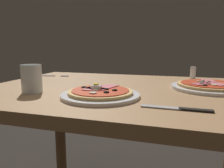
% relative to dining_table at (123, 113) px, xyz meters
% --- Properties ---
extents(dining_table, '(1.19, 0.85, 0.75)m').
position_rel_dining_table_xyz_m(dining_table, '(0.00, 0.00, 0.00)').
color(dining_table, '#9E754C').
rests_on(dining_table, ground).
extents(pizza_foreground, '(0.28, 0.28, 0.05)m').
position_rel_dining_table_xyz_m(pizza_foreground, '(-0.04, -0.19, 0.13)').
color(pizza_foreground, white).
rests_on(pizza_foreground, dining_table).
extents(pizza_across_left, '(0.30, 0.30, 0.03)m').
position_rel_dining_table_xyz_m(pizza_across_left, '(0.35, 0.07, 0.13)').
color(pizza_across_left, white).
rests_on(pizza_across_left, dining_table).
extents(water_glass_near, '(0.08, 0.08, 0.11)m').
position_rel_dining_table_xyz_m(water_glass_near, '(-0.31, -0.20, 0.16)').
color(water_glass_near, silver).
rests_on(water_glass_near, dining_table).
extents(fork, '(0.16, 0.04, 0.00)m').
position_rel_dining_table_xyz_m(fork, '(-0.48, 0.23, 0.12)').
color(fork, silver).
rests_on(fork, dining_table).
extents(knife, '(0.20, 0.02, 0.01)m').
position_rel_dining_table_xyz_m(knife, '(0.23, -0.28, 0.12)').
color(knife, silver).
rests_on(knife, dining_table).
extents(salt_shaker, '(0.03, 0.03, 0.07)m').
position_rel_dining_table_xyz_m(salt_shaker, '(0.31, 0.35, 0.15)').
color(salt_shaker, white).
rests_on(salt_shaker, dining_table).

